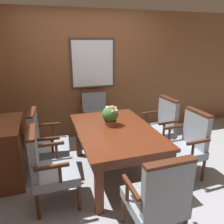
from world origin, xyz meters
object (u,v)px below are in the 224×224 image
chair_left_far (45,141)px  potted_plant (110,115)px  chair_right_far (161,125)px  chair_left_near (48,166)px  chair_head_near (158,197)px  chair_head_far (96,115)px  chair_right_near (187,143)px  dining_table (115,135)px  sideboard_cabinet (9,151)px

chair_left_far → potted_plant: potted_plant is taller
chair_right_far → chair_left_far: bearing=-93.5°
chair_left_near → chair_right_far: bearing=-68.6°
chair_left_far → chair_head_near: same height
chair_left_near → potted_plant: potted_plant is taller
chair_left_far → chair_right_far: bearing=-83.9°
chair_head_far → chair_right_far: (0.95, -0.84, 0.00)m
chair_right_far → potted_plant: size_ratio=3.24×
chair_right_near → chair_left_near: size_ratio=1.00×
chair_right_near → dining_table: bearing=-111.4°
dining_table → potted_plant: bearing=99.1°
chair_right_near → chair_right_far: bearing=178.9°
chair_left_near → sideboard_cabinet: chair_left_near is taller
chair_left_far → chair_head_far: same height
dining_table → potted_plant: 0.29m
chair_head_near → chair_right_far: (0.94, 1.60, 0.00)m
chair_right_near → potted_plant: potted_plant is taller
dining_table → chair_head_far: bearing=89.6°
chair_right_far → potted_plant: potted_plant is taller
chair_left_near → chair_right_far: size_ratio=1.00×
chair_left_far → potted_plant: 1.02m
potted_plant → chair_left_near: bearing=-151.0°
chair_head_near → chair_left_near: bearing=-42.2°
chair_head_far → chair_right_far: 1.26m
dining_table → chair_left_far: 1.03m
dining_table → chair_head_near: 1.22m
dining_table → chair_left_far: bearing=160.0°
dining_table → chair_right_far: size_ratio=1.62×
chair_right_near → sideboard_cabinet: bearing=-108.6°
chair_head_far → potted_plant: potted_plant is taller
chair_head_near → chair_left_near: same height
chair_right_near → sideboard_cabinet: 2.54m
dining_table → chair_head_far: size_ratio=1.62×
chair_head_far → chair_right_far: same height
sideboard_cabinet → chair_head_far: bearing=29.6°
chair_left_far → chair_left_near: bearing=-173.6°
chair_head_near → chair_right_far: same height
dining_table → chair_head_far: chair_head_far is taller
chair_head_near → dining_table: bearing=-89.8°
chair_head_near → sideboard_cabinet: 2.18m
chair_left_near → potted_plant: (0.92, 0.51, 0.36)m
chair_left_near → chair_right_far: 2.04m
sideboard_cabinet → potted_plant: bearing=-9.1°
chair_right_far → sideboard_cabinet: chair_right_far is taller
chair_right_near → chair_right_far: 0.72m
dining_table → potted_plant: potted_plant is taller
chair_right_near → potted_plant: size_ratio=3.24×
chair_left_far → sideboard_cabinet: (-0.50, 0.03, -0.10)m
chair_left_near → sideboard_cabinet: size_ratio=1.05×
chair_left_far → chair_head_near: bearing=-142.9°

